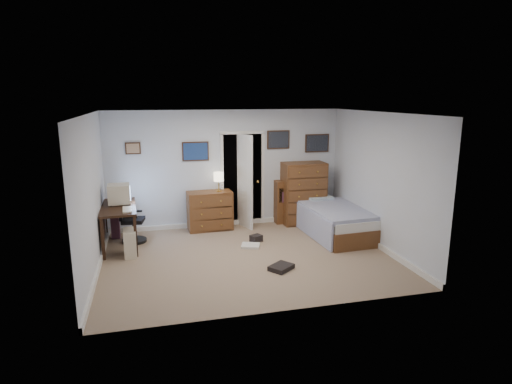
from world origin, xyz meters
TOP-DOWN VIEW (x-y plane):
  - floor at (0.00, 0.00)m, footprint 5.00×4.00m
  - computer_desk at (-2.29, 1.12)m, footprint 0.70×1.39m
  - crt_monitor at (-2.18, 1.28)m, footprint 0.42×0.40m
  - keyboard at (-2.02, 0.78)m, footprint 0.18×0.43m
  - pc_tower at (-2.00, 0.58)m, footprint 0.24×0.45m
  - office_chair at (-2.01, 1.33)m, footprint 0.54×0.54m
  - media_stack at (-2.32, 1.66)m, footprint 0.16×0.16m
  - low_dresser at (-0.41, 1.77)m, footprint 0.95×0.51m
  - table_lamp at (-0.21, 1.77)m, footprint 0.22×0.22m
  - doorway at (0.35, 2.27)m, footprint 0.96×1.12m
  - tall_dresser at (1.67, 1.75)m, footprint 0.93×0.55m
  - headboard_bookcase at (1.59, 1.86)m, footprint 1.07×0.30m
  - bed at (1.99, 0.79)m, footprint 1.15×2.01m
  - wall_posters at (0.57, 1.98)m, footprint 4.38×0.04m
  - floor_clutter at (0.33, 0.01)m, footprint 0.68×1.78m

SIDE VIEW (x-z plane):
  - floor at x=0.00m, z-range -0.02..0.00m
  - floor_clutter at x=0.33m, z-range -0.02..0.11m
  - pc_tower at x=-2.00m, z-range 0.00..0.47m
  - bed at x=1.99m, z-range -0.02..0.62m
  - office_chair at x=-2.01m, z-range -0.11..0.85m
  - media_stack at x=-2.32m, z-range 0.00..0.79m
  - low_dresser at x=-0.41m, z-range 0.00..0.82m
  - headboard_bookcase at x=1.59m, z-range 0.03..0.99m
  - computer_desk at x=-2.29m, z-range 0.21..1.00m
  - tall_dresser at x=1.67m, z-range 0.00..1.36m
  - keyboard at x=-2.02m, z-range 0.78..0.81m
  - crt_monitor at x=-2.18m, z-range 0.79..1.17m
  - doorway at x=0.35m, z-range -0.02..2.03m
  - table_lamp at x=-0.21m, z-range 0.91..1.31m
  - wall_posters at x=0.57m, z-range 1.45..2.05m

